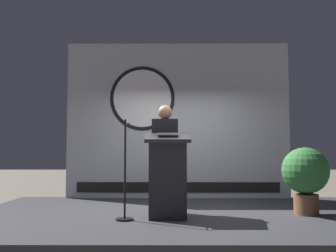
{
  "coord_description": "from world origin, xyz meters",
  "views": [
    {
      "loc": [
        -0.17,
        -5.84,
        1.23
      ],
      "look_at": [
        -0.2,
        -0.08,
        1.62
      ],
      "focal_mm": 40.47,
      "sensor_mm": 36.0,
      "label": 1
    }
  ],
  "objects_px": {
    "podium": "(168,176)",
    "speaker_person": "(165,157)",
    "potted_plant": "(305,174)",
    "microphone_stand": "(125,185)"
  },
  "relations": [
    {
      "from": "podium",
      "to": "speaker_person",
      "type": "distance_m",
      "value": 0.54
    },
    {
      "from": "podium",
      "to": "microphone_stand",
      "type": "xyz_separation_m",
      "value": [
        -0.59,
        -0.1,
        -0.11
      ]
    },
    {
      "from": "speaker_person",
      "to": "potted_plant",
      "type": "xyz_separation_m",
      "value": [
        2.1,
        -0.16,
        -0.25
      ]
    },
    {
      "from": "speaker_person",
      "to": "microphone_stand",
      "type": "distance_m",
      "value": 0.87
    },
    {
      "from": "speaker_person",
      "to": "potted_plant",
      "type": "distance_m",
      "value": 2.12
    },
    {
      "from": "podium",
      "to": "potted_plant",
      "type": "height_order",
      "value": "podium"
    },
    {
      "from": "podium",
      "to": "speaker_person",
      "type": "xyz_separation_m",
      "value": [
        -0.05,
        0.48,
        0.25
      ]
    },
    {
      "from": "speaker_person",
      "to": "potted_plant",
      "type": "height_order",
      "value": "speaker_person"
    },
    {
      "from": "microphone_stand",
      "to": "speaker_person",
      "type": "bearing_deg",
      "value": 47.05
    },
    {
      "from": "podium",
      "to": "potted_plant",
      "type": "relative_size",
      "value": 1.21
    }
  ]
}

